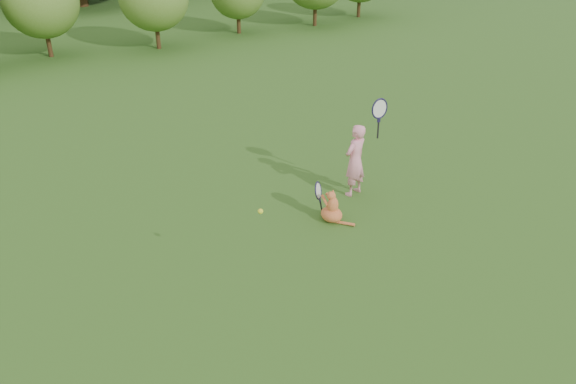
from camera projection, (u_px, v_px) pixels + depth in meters
ground at (308, 264)px, 7.65m from camera, size 100.00×100.00×0.00m
shrub_row at (55, 11)px, 16.57m from camera, size 28.00×3.00×2.80m
child at (356, 159)px, 9.15m from camera, size 0.71×0.40×1.85m
cat at (331, 205)px, 8.56m from camera, size 0.41×0.73×0.70m
tennis_ball at (261, 211)px, 6.52m from camera, size 0.06×0.06×0.06m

